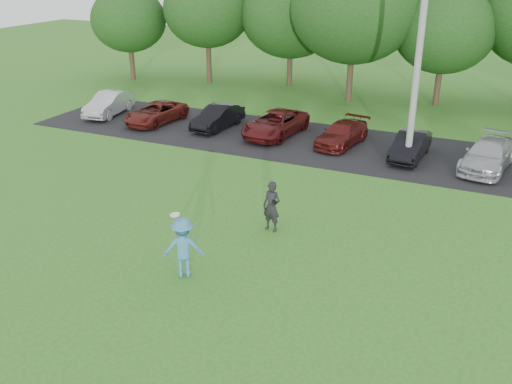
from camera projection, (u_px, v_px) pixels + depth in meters
ground at (205, 278)px, 16.24m from camera, size 100.00×100.00×0.00m
parking_lot at (339, 146)px, 27.12m from camera, size 32.00×6.50×0.03m
utility_pole at (418, 60)px, 23.08m from camera, size 0.28×0.28×9.03m
frisbee_player at (183, 247)px, 16.00m from camera, size 1.35×1.15×2.00m
camera_bystander at (272, 207)px, 18.67m from camera, size 0.68×0.49×1.71m
parked_cars at (324, 132)px, 27.15m from camera, size 28.35×5.11×1.26m
tree_row at (418, 20)px, 32.80m from camera, size 42.39×9.85×8.64m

